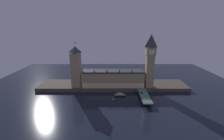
{
  "coord_description": "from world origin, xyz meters",
  "views": [
    {
      "loc": [
        -1.33,
        -194.45,
        88.8
      ],
      "look_at": [
        -0.96,
        20.0,
        32.1
      ],
      "focal_mm": 26.0,
      "sensor_mm": 36.0,
      "label": 1
    }
  ],
  "objects_px": {
    "car_northbound_lead": "(141,93)",
    "street_lamp_mid": "(149,92)",
    "victoria_tower": "(76,67)",
    "car_northbound_trail": "(144,98)",
    "street_lamp_far": "(138,88)",
    "car_southbound_lead": "(148,98)",
    "boat_upstream": "(120,95)",
    "street_lamp_near": "(142,97)",
    "pedestrian_near_rail": "(142,99)",
    "clock_tower": "(150,59)",
    "pedestrian_far_rail": "(139,92)"
  },
  "relations": [
    {
      "from": "pedestrian_far_rail",
      "to": "street_lamp_near",
      "type": "relative_size",
      "value": 0.21
    },
    {
      "from": "car_northbound_lead",
      "to": "pedestrian_far_rail",
      "type": "distance_m",
      "value": 3.28
    },
    {
      "from": "car_southbound_lead",
      "to": "boat_upstream",
      "type": "distance_m",
      "value": 39.18
    },
    {
      "from": "pedestrian_far_rail",
      "to": "pedestrian_near_rail",
      "type": "bearing_deg",
      "value": -90.0
    },
    {
      "from": "car_northbound_trail",
      "to": "car_southbound_lead",
      "type": "distance_m",
      "value": 5.15
    },
    {
      "from": "pedestrian_far_rail",
      "to": "car_northbound_lead",
      "type": "bearing_deg",
      "value": -39.99
    },
    {
      "from": "clock_tower",
      "to": "street_lamp_far",
      "type": "relative_size",
      "value": 11.47
    },
    {
      "from": "street_lamp_far",
      "to": "boat_upstream",
      "type": "bearing_deg",
      "value": -168.54
    },
    {
      "from": "car_northbound_lead",
      "to": "car_northbound_trail",
      "type": "bearing_deg",
      "value": -90.0
    },
    {
      "from": "car_southbound_lead",
      "to": "victoria_tower",
      "type": "bearing_deg",
      "value": 155.16
    },
    {
      "from": "car_northbound_lead",
      "to": "street_lamp_far",
      "type": "distance_m",
      "value": 9.23
    },
    {
      "from": "car_northbound_trail",
      "to": "pedestrian_near_rail",
      "type": "xyz_separation_m",
      "value": [
        -2.51,
        -4.61,
        0.21
      ]
    },
    {
      "from": "clock_tower",
      "to": "street_lamp_mid",
      "type": "relative_size",
      "value": 10.9
    },
    {
      "from": "victoria_tower",
      "to": "car_northbound_lead",
      "type": "height_order",
      "value": "victoria_tower"
    },
    {
      "from": "car_northbound_lead",
      "to": "street_lamp_mid",
      "type": "relative_size",
      "value": 0.66
    },
    {
      "from": "street_lamp_far",
      "to": "car_northbound_lead",
      "type": "bearing_deg",
      "value": -70.08
    },
    {
      "from": "street_lamp_near",
      "to": "clock_tower",
      "type": "bearing_deg",
      "value": 69.57
    },
    {
      "from": "clock_tower",
      "to": "pedestrian_near_rail",
      "type": "xyz_separation_m",
      "value": [
        -16.95,
        -46.04,
        -39.31
      ]
    },
    {
      "from": "clock_tower",
      "to": "car_northbound_lead",
      "type": "height_order",
      "value": "clock_tower"
    },
    {
      "from": "car_northbound_lead",
      "to": "street_lamp_near",
      "type": "height_order",
      "value": "street_lamp_near"
    },
    {
      "from": "pedestrian_near_rail",
      "to": "boat_upstream",
      "type": "bearing_deg",
      "value": 137.12
    },
    {
      "from": "victoria_tower",
      "to": "pedestrian_far_rail",
      "type": "bearing_deg",
      "value": -15.55
    },
    {
      "from": "clock_tower",
      "to": "pedestrian_far_rail",
      "type": "bearing_deg",
      "value": -126.33
    },
    {
      "from": "victoria_tower",
      "to": "pedestrian_far_rail",
      "type": "distance_m",
      "value": 94.83
    },
    {
      "from": "clock_tower",
      "to": "victoria_tower",
      "type": "relative_size",
      "value": 1.19
    },
    {
      "from": "street_lamp_far",
      "to": "boat_upstream",
      "type": "distance_m",
      "value": 26.98
    },
    {
      "from": "clock_tower",
      "to": "car_northbound_trail",
      "type": "relative_size",
      "value": 16.04
    },
    {
      "from": "street_lamp_mid",
      "to": "boat_upstream",
      "type": "xyz_separation_m",
      "value": [
        -36.05,
        9.61,
        -8.3
      ]
    },
    {
      "from": "pedestrian_far_rail",
      "to": "street_lamp_mid",
      "type": "distance_m",
      "value": 14.1
    },
    {
      "from": "car_northbound_lead",
      "to": "street_lamp_far",
      "type": "bearing_deg",
      "value": 109.92
    },
    {
      "from": "victoria_tower",
      "to": "car_northbound_trail",
      "type": "bearing_deg",
      "value": -25.43
    },
    {
      "from": "pedestrian_near_rail",
      "to": "boat_upstream",
      "type": "xyz_separation_m",
      "value": [
        -25.63,
        23.79,
        -4.89
      ]
    },
    {
      "from": "street_lamp_near",
      "to": "street_lamp_far",
      "type": "height_order",
      "value": "street_lamp_near"
    },
    {
      "from": "clock_tower",
      "to": "street_lamp_mid",
      "type": "distance_m",
      "value": 48.43
    },
    {
      "from": "car_southbound_lead",
      "to": "pedestrian_far_rail",
      "type": "distance_m",
      "value": 20.98
    },
    {
      "from": "car_southbound_lead",
      "to": "boat_upstream",
      "type": "relative_size",
      "value": 0.24
    },
    {
      "from": "victoria_tower",
      "to": "boat_upstream",
      "type": "bearing_deg",
      "value": -20.86
    },
    {
      "from": "car_northbound_trail",
      "to": "street_lamp_far",
      "type": "height_order",
      "value": "street_lamp_far"
    },
    {
      "from": "victoria_tower",
      "to": "street_lamp_far",
      "type": "relative_size",
      "value": 9.65
    },
    {
      "from": "car_northbound_trail",
      "to": "boat_upstream",
      "type": "xyz_separation_m",
      "value": [
        -28.13,
        19.19,
        -4.67
      ]
    },
    {
      "from": "car_southbound_lead",
      "to": "pedestrian_near_rail",
      "type": "distance_m",
      "value": 8.26
    },
    {
      "from": "car_northbound_trail",
      "to": "street_lamp_far",
      "type": "relative_size",
      "value": 0.72
    },
    {
      "from": "street_lamp_mid",
      "to": "street_lamp_near",
      "type": "bearing_deg",
      "value": -126.32
    },
    {
      "from": "car_southbound_lead",
      "to": "boat_upstream",
      "type": "height_order",
      "value": "car_southbound_lead"
    },
    {
      "from": "street_lamp_mid",
      "to": "boat_upstream",
      "type": "height_order",
      "value": "street_lamp_mid"
    },
    {
      "from": "clock_tower",
      "to": "boat_upstream",
      "type": "xyz_separation_m",
      "value": [
        -42.58,
        -22.25,
        -44.19
      ]
    },
    {
      "from": "car_northbound_lead",
      "to": "street_lamp_mid",
      "type": "bearing_deg",
      "value": -40.26
    },
    {
      "from": "car_northbound_trail",
      "to": "street_lamp_far",
      "type": "xyz_separation_m",
      "value": [
        -2.91,
        24.3,
        3.42
      ]
    },
    {
      "from": "clock_tower",
      "to": "car_northbound_trail",
      "type": "height_order",
      "value": "clock_tower"
    },
    {
      "from": "victoria_tower",
      "to": "car_southbound_lead",
      "type": "relative_size",
      "value": 15.84
    }
  ]
}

